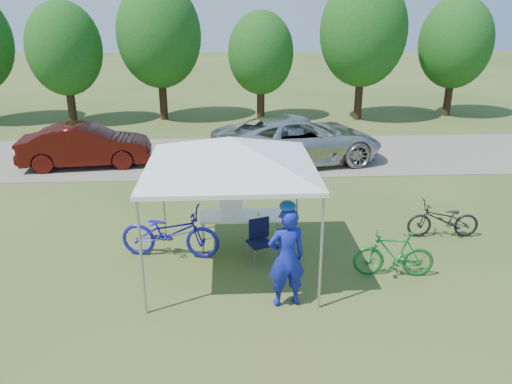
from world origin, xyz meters
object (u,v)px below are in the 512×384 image
(cooler, at_px, (231,207))
(folding_chair, at_px, (259,237))
(minivan, at_px, (298,140))
(bike_dark, at_px, (444,220))
(bike_blue, at_px, (170,232))
(folding_table, at_px, (241,217))
(bike_green, at_px, (394,254))
(sedan, at_px, (86,145))
(cyclist, at_px, (286,257))

(cooler, bearing_deg, folding_chair, -50.07)
(minivan, bearing_deg, cooler, 145.87)
(bike_dark, bearing_deg, bike_blue, -81.87)
(folding_table, bearing_deg, bike_blue, -164.01)
(minivan, bearing_deg, bike_green, 172.91)
(bike_blue, distance_m, sedan, 7.35)
(folding_table, distance_m, bike_green, 3.29)
(bike_blue, bearing_deg, cyclist, -121.98)
(cooler, distance_m, cyclist, 2.54)
(cooler, height_order, sedan, sedan)
(cooler, height_order, minivan, minivan)
(bike_blue, distance_m, bike_green, 4.55)
(minivan, bearing_deg, bike_dark, -170.31)
(cooler, bearing_deg, sedan, 127.60)
(bike_dark, xyz_separation_m, sedan, (-9.50, 5.93, 0.28))
(bike_green, xyz_separation_m, bike_dark, (1.68, 1.66, -0.04))
(bike_blue, bearing_deg, cooler, -62.33)
(folding_table, bearing_deg, cyclist, -73.20)
(bike_dark, distance_m, minivan, 6.44)
(cyclist, relative_size, bike_blue, 0.89)
(folding_chair, height_order, cooler, cooler)
(bike_dark, bearing_deg, cooler, -85.50)
(folding_chair, height_order, bike_dark, folding_chair)
(folding_table, bearing_deg, sedan, 128.86)
(cooler, bearing_deg, bike_dark, 1.87)
(bike_blue, relative_size, sedan, 0.50)
(folding_chair, height_order, minivan, minivan)
(folding_table, bearing_deg, bike_dark, 1.95)
(cyclist, relative_size, bike_green, 1.19)
(cyclist, distance_m, bike_dark, 4.66)
(cyclist, distance_m, bike_green, 2.41)
(cooler, bearing_deg, bike_blue, -161.48)
(folding_chair, xyz_separation_m, cooler, (-0.57, 0.68, 0.38))
(cooler, height_order, cyclist, cyclist)
(cooler, distance_m, bike_dark, 4.84)
(cooler, distance_m, bike_green, 3.50)
(folding_chair, bearing_deg, bike_dark, -9.69)
(bike_dark, height_order, sedan, sedan)
(folding_table, relative_size, bike_dark, 1.09)
(cyclist, distance_m, sedan, 10.15)
(folding_table, xyz_separation_m, sedan, (-4.90, 6.08, 0.02))
(cyclist, distance_m, bike_blue, 2.97)
(bike_blue, bearing_deg, minivan, -19.60)
(bike_dark, height_order, minivan, minivan)
(bike_blue, bearing_deg, bike_dark, -75.35)
(folding_chair, height_order, sedan, sedan)
(bike_green, bearing_deg, minivan, -167.20)
(folding_chair, xyz_separation_m, sedan, (-5.25, 6.76, 0.19))
(folding_chair, xyz_separation_m, cyclist, (0.36, -1.69, 0.40))
(folding_chair, xyz_separation_m, bike_blue, (-1.85, 0.25, 0.03))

